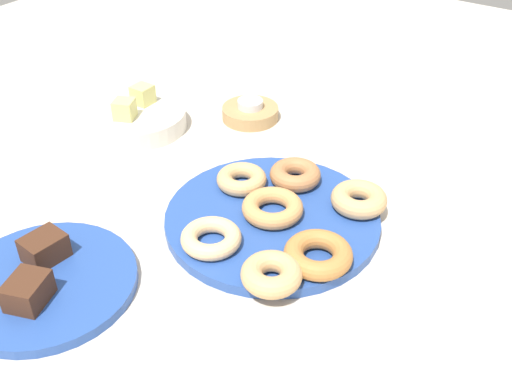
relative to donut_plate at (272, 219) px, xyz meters
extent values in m
plane|color=beige|center=(0.00, 0.00, -0.01)|extent=(2.40, 2.40, 0.00)
cylinder|color=#284C9E|center=(0.00, 0.00, 0.00)|extent=(0.33, 0.33, 0.02)
torus|color=#EABC84|center=(-0.11, 0.03, 0.02)|extent=(0.09, 0.09, 0.02)
torus|color=tan|center=(0.00, 0.00, 0.02)|extent=(0.13, 0.13, 0.03)
torus|color=tan|center=(0.09, -0.10, 0.02)|extent=(0.11, 0.11, 0.03)
torus|color=#BC7A3D|center=(-0.06, -0.11, 0.02)|extent=(0.13, 0.13, 0.03)
torus|color=#B27547|center=(0.09, 0.02, 0.02)|extent=(0.09, 0.09, 0.03)
torus|color=tan|center=(-0.12, -0.08, 0.02)|extent=(0.11, 0.11, 0.03)
torus|color=tan|center=(0.04, 0.08, 0.02)|extent=(0.08, 0.08, 0.03)
cylinder|color=#284C9E|center=(-0.29, 0.18, 0.00)|extent=(0.24, 0.24, 0.02)
cube|color=#472819|center=(-0.32, 0.16, 0.03)|extent=(0.07, 0.06, 0.04)
cube|color=#472819|center=(-0.26, 0.21, 0.03)|extent=(0.06, 0.05, 0.04)
cylinder|color=tan|center=(0.26, 0.22, 0.00)|extent=(0.11, 0.11, 0.03)
cylinder|color=silver|center=(0.26, 0.22, 0.02)|extent=(0.05, 0.05, 0.01)
cylinder|color=silver|center=(0.11, 0.37, 0.01)|extent=(0.18, 0.18, 0.04)
cube|color=#DBD67A|center=(0.07, 0.37, 0.05)|extent=(0.05, 0.05, 0.04)
cube|color=#DBD67A|center=(0.14, 0.39, 0.05)|extent=(0.04, 0.04, 0.04)
camera|label=1|loc=(-0.62, -0.39, 0.57)|focal=42.67mm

